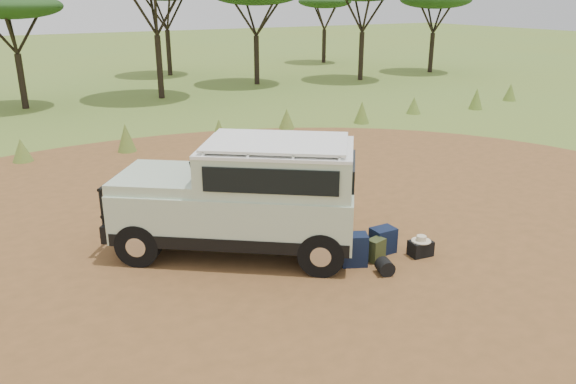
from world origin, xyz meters
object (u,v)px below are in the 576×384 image
backpack_navy (354,250)px  safari_vehicle (244,199)px  backpack_olive (376,250)px  hard_case (421,248)px  duffel_navy (383,240)px  backpack_black (328,252)px

backpack_navy → safari_vehicle: bearing=159.9°
backpack_olive → hard_case: bearing=-28.6°
hard_case → safari_vehicle: bearing=153.1°
safari_vehicle → hard_case: bearing=3.6°
safari_vehicle → duffel_navy: size_ratio=9.33×
backpack_black → duffel_navy: 1.25m
duffel_navy → backpack_black: bearing=-179.7°
backpack_black → backpack_navy: backpack_navy is taller
safari_vehicle → backpack_olive: 2.64m
hard_case → backpack_black: bearing=171.0°
backpack_black → hard_case: size_ratio=1.40×
duffel_navy → backpack_navy: bearing=-168.3°
safari_vehicle → hard_case: 3.48m
duffel_navy → hard_case: 0.72m
backpack_navy → hard_case: bearing=11.8°
backpack_navy → backpack_olive: 0.46m
backpack_black → backpack_navy: bearing=-28.6°
backpack_black → backpack_navy: (0.46, -0.16, 0.01)m
hard_case → backpack_olive: bearing=170.3°
backpack_black → duffel_navy: size_ratio=1.18×
safari_vehicle → backpack_olive: size_ratio=10.67×
backpack_navy → hard_case: backpack_navy is taller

